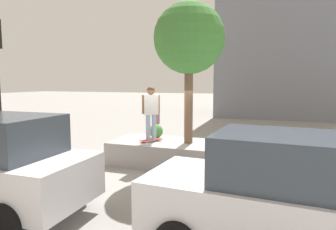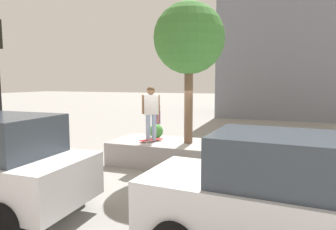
% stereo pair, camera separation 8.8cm
% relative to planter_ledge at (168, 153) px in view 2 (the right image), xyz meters
% --- Properties ---
extents(ground_plane, '(120.00, 120.00, 0.00)m').
position_rel_planter_ledge_xyz_m(ground_plane, '(0.25, -0.21, -0.39)').
color(ground_plane, gray).
extents(planter_ledge, '(3.79, 1.98, 0.77)m').
position_rel_planter_ledge_xyz_m(planter_ledge, '(0.00, 0.00, 0.00)').
color(planter_ledge, gray).
rests_on(planter_ledge, ground).
extents(plaza_tree, '(2.28, 2.28, 4.53)m').
position_rel_planter_ledge_xyz_m(plaza_tree, '(-0.71, -0.01, 3.74)').
color(plaza_tree, brown).
rests_on(plaza_tree, planter_ledge).
extents(boxwood_shrub, '(0.50, 0.50, 0.50)m').
position_rel_planter_ledge_xyz_m(boxwood_shrub, '(0.62, -0.44, 0.64)').
color(boxwood_shrub, '#3D7A33').
rests_on(boxwood_shrub, planter_ledge).
extents(skateboard, '(0.67, 0.75, 0.07)m').
position_rel_planter_ledge_xyz_m(skateboard, '(0.52, 0.23, 0.44)').
color(skateboard, '#A51E1E').
rests_on(skateboard, planter_ledge).
extents(skateboarder, '(0.52, 0.43, 1.78)m').
position_rel_planter_ledge_xyz_m(skateboarder, '(0.52, 0.23, 1.49)').
color(skateboarder, '#8C9EB7').
rests_on(skateboarder, skateboard).
extents(sedan_parked, '(4.39, 2.23, 1.99)m').
position_rel_planter_ledge_xyz_m(sedan_parked, '(-3.58, 4.54, 0.63)').
color(sedan_parked, white).
rests_on(sedan_parked, ground).
extents(bystander_watching, '(0.40, 0.52, 1.72)m').
position_rel_planter_ledge_xyz_m(bystander_watching, '(1.95, -3.77, 0.60)').
color(bystander_watching, '#847056').
rests_on(bystander_watching, ground).
extents(plaza_lowrise_south, '(10.18, 8.87, 15.80)m').
position_rel_planter_ledge_xyz_m(plaza_lowrise_south, '(-3.87, -17.83, 7.51)').
color(plaza_lowrise_south, slate).
rests_on(plaza_lowrise_south, ground).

